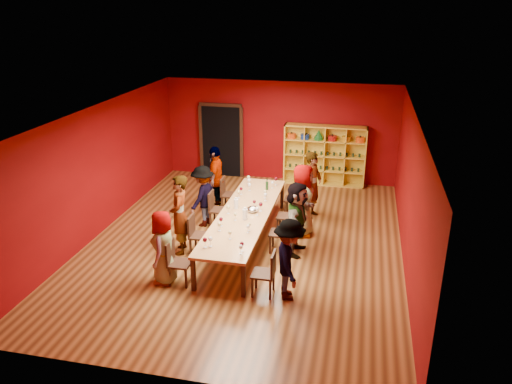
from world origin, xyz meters
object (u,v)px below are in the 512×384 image
chair_person_left_0 (176,260)px  person_left_1 (180,215)px  person_left_0 (163,247)px  chair_person_left_3 (216,207)px  person_right_2 (297,218)px  chair_person_left_4 (227,192)px  person_right_0 (289,260)px  chair_person_right_2 (283,231)px  person_right_4 (313,185)px  spittoon_bowl (252,209)px  chair_person_right_0 (267,271)px  person_left_4 (216,178)px  chair_person_right_4 (296,197)px  tasting_table (245,215)px  person_left_3 (203,196)px  person_right_3 (302,200)px  wine_bottle (267,185)px  shelving_unit (325,152)px  chair_person_left_1 (197,233)px  chair_person_right_3 (289,214)px

chair_person_left_0 → person_left_1: bearing=106.5°
person_left_0 → chair_person_left_3: 2.71m
person_right_2 → chair_person_left_4: bearing=53.0°
person_right_0 → chair_person_right_2: (-0.40, 1.77, -0.29)m
person_right_4 → spittoon_bowl: size_ratio=6.53×
chair_person_right_0 → person_left_4: bearing=119.3°
person_left_1 → chair_person_right_4: size_ratio=2.00×
tasting_table → person_left_3: person_left_3 is taller
chair_person_right_2 → spittoon_bowl: 0.87m
person_left_3 → chair_person_left_4: size_ratio=1.71×
tasting_table → person_right_3: 1.41m
person_right_3 → person_right_4: size_ratio=1.01×
person_left_3 → person_right_3: bearing=101.9°
wine_bottle → person_left_0: bearing=-111.3°
chair_person_left_4 → chair_person_right_4: size_ratio=1.00×
chair_person_left_0 → chair_person_right_0: size_ratio=1.00×
chair_person_left_0 → chair_person_right_2: size_ratio=1.00×
tasting_table → person_right_3: bearing=30.3°
chair_person_right_4 → shelving_unit: bearing=79.0°
person_left_0 → wine_bottle: person_left_0 is taller
person_right_2 → person_right_3: 0.93m
chair_person_left_0 → person_left_3: (-0.31, 2.69, 0.26)m
chair_person_left_3 → spittoon_bowl: (1.07, -0.65, 0.32)m
chair_person_left_1 → spittoon_bowl: 1.37m
person_left_1 → person_right_2: bearing=86.7°
person_left_3 → wine_bottle: person_left_3 is taller
chair_person_left_4 → chair_person_right_2: (1.82, -1.98, 0.00)m
chair_person_left_4 → person_right_2: size_ratio=0.54×
chair_person_left_0 → person_left_3: size_ratio=0.58×
person_left_0 → person_left_3: (-0.07, 2.69, 0.01)m
chair_person_left_3 → person_right_4: size_ratio=0.52×
person_left_1 → chair_person_left_3: person_left_1 is taller
spittoon_bowl → wine_bottle: wine_bottle is taller
person_left_0 → person_right_4: size_ratio=0.87×
chair_person_left_0 → chair_person_right_4: bearing=64.3°
shelving_unit → person_right_4: bearing=-91.7°
tasting_table → person_left_4: bearing=124.3°
chair_person_left_4 → person_left_3: bearing=-106.9°
chair_person_right_3 → wine_bottle: (-0.70, 0.81, 0.37)m
person_left_0 → chair_person_right_3: 3.38m
person_left_0 → person_right_0: size_ratio=0.95×
tasting_table → chair_person_right_0: (0.91, -2.00, -0.20)m
chair_person_left_1 → chair_person_right_2: bearing=15.3°
person_right_0 → spittoon_bowl: person_right_0 is taller
chair_person_left_1 → chair_person_right_2: 1.89m
chair_person_left_4 → person_right_0: 4.38m
person_right_0 → wine_bottle: bearing=2.0°
chair_person_left_1 → person_right_3: bearing=34.0°
person_left_3 → chair_person_right_4: 2.41m
shelving_unit → person_left_0: shelving_unit is taller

